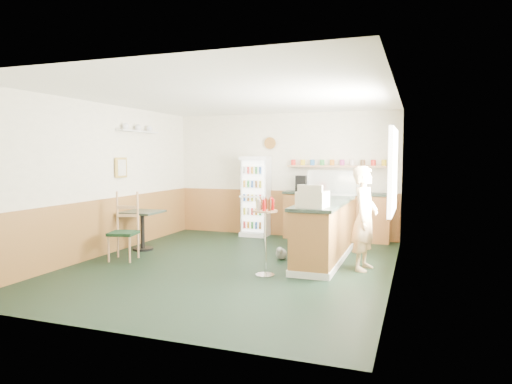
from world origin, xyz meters
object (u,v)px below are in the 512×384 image
at_px(cafe_table, 142,223).
at_px(cafe_chair, 126,224).
at_px(display_case, 333,184).
at_px(cash_register, 313,199).
at_px(drinks_fridge, 256,196).
at_px(shopkeeper, 365,218).
at_px(condiment_stand, 265,225).

xyz_separation_m(cafe_table, cafe_chair, (0.17, -0.74, 0.09)).
relative_size(display_case, cafe_chair, 0.75).
distance_m(cash_register, cafe_chair, 3.27).
bearing_deg(drinks_fridge, cash_register, -56.06).
bearing_deg(shopkeeper, condiment_stand, 131.89).
height_order(drinks_fridge, cafe_chair, drinks_fridge).
bearing_deg(condiment_stand, display_case, 71.95).
bearing_deg(drinks_fridge, cafe_chair, -114.18).
bearing_deg(cash_register, shopkeeper, 41.25).
relative_size(drinks_fridge, condiment_stand, 1.54).
bearing_deg(cash_register, condiment_stand, -149.98).
height_order(shopkeeper, cafe_table, shopkeeper).
distance_m(condiment_stand, cafe_table, 2.94).
bearing_deg(cafe_chair, condiment_stand, -17.94).
bearing_deg(display_case, shopkeeper, -57.78).
height_order(drinks_fridge, cafe_table, drinks_fridge).
height_order(shopkeeper, condiment_stand, shopkeeper).
xyz_separation_m(display_case, cash_register, (0.00, -1.65, -0.13)).
height_order(drinks_fridge, condiment_stand, drinks_fridge).
bearing_deg(condiment_stand, shopkeeper, 32.40).
height_order(cash_register, shopkeeper, shopkeeper).
distance_m(drinks_fridge, cafe_chair, 3.21).
height_order(display_case, shopkeeper, shopkeeper).
relative_size(drinks_fridge, cash_register, 4.09).
xyz_separation_m(drinks_fridge, display_case, (1.92, -1.20, 0.38)).
distance_m(display_case, cash_register, 1.65).
bearing_deg(cafe_table, cafe_chair, -76.85).
xyz_separation_m(drinks_fridge, cafe_chair, (-1.31, -2.92, -0.27)).
bearing_deg(cafe_chair, display_case, 15.50).
bearing_deg(display_case, cafe_chair, -152.07).
relative_size(display_case, shopkeeper, 0.54).
height_order(drinks_fridge, cash_register, drinks_fridge).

